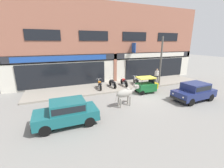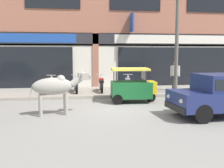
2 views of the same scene
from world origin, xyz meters
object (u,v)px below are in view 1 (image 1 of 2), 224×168
at_px(motorcycle_3, 136,81).
at_px(motorcycle_1, 113,83).
at_px(car_0, 194,91).
at_px(motorcycle_0, 100,85).
at_px(car_1, 67,111).
at_px(pedestrian, 157,74).
at_px(motorcycle_2, 124,82).
at_px(utility_pole, 161,61).
at_px(cow, 126,93).
at_px(auto_rickshaw, 147,86).

bearing_deg(motorcycle_3, motorcycle_1, 177.14).
bearing_deg(motorcycle_1, car_0, -48.72).
bearing_deg(motorcycle_0, car_1, -123.68).
distance_m(motorcycle_0, motorcycle_3, 4.12).
relative_size(car_0, pedestrian, 2.30).
bearing_deg(motorcycle_2, motorcycle_0, -178.55).
xyz_separation_m(motorcycle_2, pedestrian, (3.99, -0.29, 0.60)).
bearing_deg(motorcycle_2, utility_pole, -17.01).
xyz_separation_m(motorcycle_0, utility_pole, (6.41, -1.06, 2.14)).
distance_m(cow, auto_rickshaw, 3.80).
relative_size(motorcycle_2, pedestrian, 1.13).
distance_m(cow, car_1, 4.46).
xyz_separation_m(auto_rickshaw, motorcycle_2, (-1.11, 2.50, -0.12)).
bearing_deg(car_1, car_0, 0.17).
bearing_deg(cow, pedestrian, 34.62).
relative_size(car_1, motorcycle_2, 2.00).
bearing_deg(motorcycle_1, pedestrian, -3.15).
height_order(car_1, motorcycle_2, car_1).
xyz_separation_m(motorcycle_3, utility_pole, (2.29, -1.00, 2.14)).
relative_size(car_1, auto_rickshaw, 1.79).
height_order(cow, car_0, cow).
xyz_separation_m(motorcycle_1, pedestrian, (5.31, -0.29, 0.60)).
xyz_separation_m(car_0, motorcycle_0, (-6.31, 5.51, -0.28)).
distance_m(motorcycle_2, utility_pole, 4.41).
height_order(motorcycle_2, pedestrian, pedestrian).
xyz_separation_m(cow, motorcycle_3, (3.50, 4.36, -0.47)).
height_order(car_1, motorcycle_0, car_1).
bearing_deg(car_0, motorcycle_0, 138.83).
height_order(motorcycle_3, utility_pole, utility_pole).
bearing_deg(auto_rickshaw, cow, -148.28).
xyz_separation_m(car_0, utility_pole, (0.10, 4.45, 1.87)).
bearing_deg(motorcycle_2, car_1, -138.82).
xyz_separation_m(car_0, auto_rickshaw, (-2.47, 3.08, -0.15)).
relative_size(motorcycle_0, utility_pole, 0.36).
bearing_deg(pedestrian, motorcycle_3, 176.54).
height_order(cow, motorcycle_2, cow).
height_order(cow, motorcycle_1, cow).
relative_size(cow, motorcycle_1, 1.18).
bearing_deg(car_0, cow, 169.15).
distance_m(motorcycle_2, motorcycle_3, 1.40).
xyz_separation_m(pedestrian, utility_pole, (-0.30, -0.84, 1.55)).
relative_size(cow, utility_pole, 0.42).
bearing_deg(car_0, motorcycle_3, 111.89).
height_order(cow, motorcycle_0, cow).
height_order(motorcycle_3, pedestrian, pedestrian).
bearing_deg(motorcycle_0, cow, -82.06).
bearing_deg(motorcycle_0, motorcycle_2, 1.45).
height_order(car_1, auto_rickshaw, auto_rickshaw).
bearing_deg(motorcycle_0, utility_pole, -9.39).
relative_size(motorcycle_0, pedestrian, 1.13).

